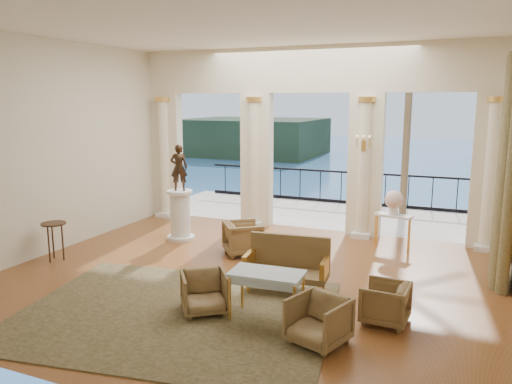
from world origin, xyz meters
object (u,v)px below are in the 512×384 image
at_px(armchair_a, 204,291).
at_px(console_table, 393,220).
at_px(armchair_d, 243,236).
at_px(game_table, 267,277).
at_px(settee, 287,264).
at_px(armchair_c, 385,301).
at_px(pedestal, 180,216).
at_px(statue, 179,168).
at_px(side_table, 54,228).
at_px(armchair_b, 318,319).

height_order(armchair_a, console_table, console_table).
distance_m(armchair_d, game_table, 3.26).
xyz_separation_m(armchair_a, settee, (0.86, 1.38, 0.11)).
bearing_deg(armchair_d, game_table, 172.36).
distance_m(armchair_c, console_table, 3.95).
xyz_separation_m(armchair_a, pedestal, (-2.50, 3.38, 0.21)).
distance_m(armchair_a, armchair_c, 2.72).
relative_size(armchair_d, settee, 0.52).
xyz_separation_m(armchair_d, console_table, (2.86, 1.70, 0.24)).
bearing_deg(armchair_d, statue, 37.79).
xyz_separation_m(settee, console_table, (1.31, 3.25, 0.16)).
distance_m(console_table, side_table, 7.17).
bearing_deg(armchair_d, armchair_a, 154.73).
bearing_deg(settee, armchair_d, 129.05).
relative_size(armchair_d, console_table, 0.91).
xyz_separation_m(armchair_a, armchair_b, (1.90, -0.29, 0.01)).
distance_m(game_table, console_table, 4.65).
bearing_deg(armchair_a, pedestal, 89.79).
relative_size(armchair_d, side_table, 0.97).
bearing_deg(armchair_a, settee, 21.19).
bearing_deg(game_table, settee, 92.26).
relative_size(settee, statue, 1.38).
distance_m(armchair_b, statue, 5.89).
height_order(armchair_b, settee, settee).
bearing_deg(armchair_c, armchair_b, -32.21).
distance_m(armchair_b, console_table, 4.94).
height_order(armchair_c, side_table, side_table).
bearing_deg(pedestal, armchair_d, -13.83).
xyz_separation_m(armchair_c, armchair_d, (-3.30, 2.21, 0.05)).
height_order(armchair_a, armchair_d, armchair_d).
xyz_separation_m(armchair_b, pedestal, (-4.40, 3.67, 0.20)).
bearing_deg(console_table, armchair_d, -134.98).
bearing_deg(armchair_a, armchair_d, 66.37).
xyz_separation_m(armchair_d, statue, (-1.82, 0.45, 1.32)).
bearing_deg(armchair_c, settee, -107.36).
distance_m(armchair_b, armchair_c, 1.24).
xyz_separation_m(armchair_c, settee, (-1.76, 0.66, 0.13)).
xyz_separation_m(armchair_a, statue, (-2.50, 3.38, 1.35)).
height_order(armchair_c, armchair_d, armchair_d).
xyz_separation_m(armchair_d, settee, (1.55, -1.55, 0.08)).
xyz_separation_m(game_table, side_table, (-5.00, 0.89, 0.02)).
bearing_deg(side_table, armchair_d, 29.70).
relative_size(statue, side_table, 1.35).
bearing_deg(console_table, side_table, -135.53).
relative_size(armchair_d, statue, 0.72).
bearing_deg(console_table, armchair_b, -78.90).
bearing_deg(pedestal, settee, -30.71).
relative_size(pedestal, side_table, 1.48).
distance_m(armchair_a, armchair_d, 3.01).
distance_m(armchair_d, statue, 2.29).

